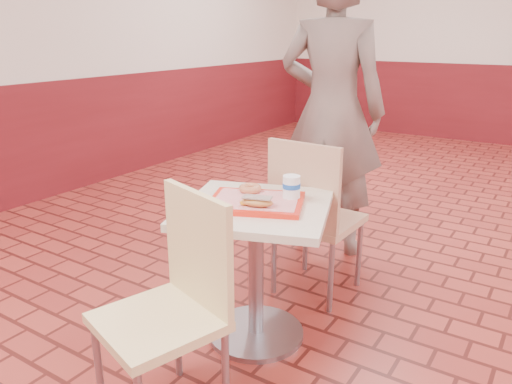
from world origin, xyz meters
The scene contains 8 objects.
main_table centered at (-1.27, -0.36, 0.45)m, with size 0.64×0.64×0.67m.
chair_main_front centered at (-1.26, -0.93, 0.49)m, with size 0.50×0.50×0.87m.
chair_main_back centered at (-1.23, 0.14, 0.50)m, with size 0.43×0.43×0.89m.
customer centered at (-1.44, 0.79, 0.93)m, with size 0.68×0.45×1.86m, color #736259.
serving_tray centered at (-1.27, -0.36, 0.69)m, with size 0.41×0.32×0.03m.
ring_donut centered at (-1.35, -0.28, 0.72)m, with size 0.10×0.10×0.03m, color #C27047.
long_john_donut centered at (-1.22, -0.44, 0.72)m, with size 0.15×0.11×0.04m.
paper_cup centered at (-1.15, -0.25, 0.75)m, with size 0.08×0.08×0.10m.
Camera 1 is at (-0.13, -2.12, 1.42)m, focal length 35.00 mm.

